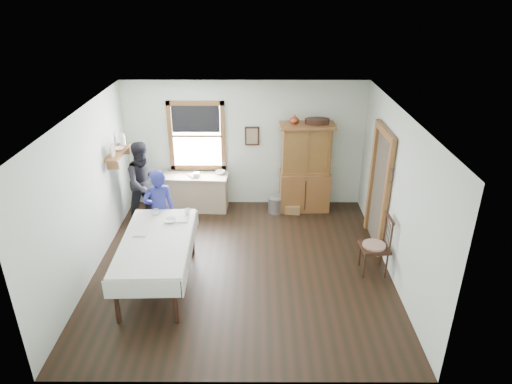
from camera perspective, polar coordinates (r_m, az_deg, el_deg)
room at (r=7.33m, az=-1.88°, el=-0.53°), size 5.01×5.01×2.70m
window at (r=9.60m, az=-7.44°, el=7.43°), size 1.18×0.07×1.48m
doorway at (r=8.46m, az=15.20°, el=0.82°), size 0.09×1.14×2.22m
wall_shelf at (r=9.05m, az=-16.80°, el=5.02°), size 0.24×1.00×0.44m
framed_picture at (r=9.54m, az=-0.50°, el=6.99°), size 0.30×0.04×0.40m
rug_beater at (r=7.76m, az=16.57°, el=2.89°), size 0.01×0.27×0.27m
work_counter at (r=9.79m, az=-7.50°, el=-0.05°), size 1.39×0.59×0.78m
china_hutch at (r=9.54m, az=6.19°, el=2.99°), size 1.13×0.56×1.89m
dining_table at (r=7.53m, az=-12.13°, el=-8.56°), size 1.16×2.12×0.84m
spindle_chair at (r=7.84m, az=14.64°, el=-6.39°), size 0.52×0.52×1.06m
pail at (r=9.68m, az=2.45°, el=-1.61°), size 0.32×0.32×0.33m
wicker_basket at (r=9.70m, az=4.59°, el=-2.11°), size 0.33×0.25×0.18m
woman_blue at (r=8.33m, az=-11.94°, el=-2.61°), size 0.62×0.54×1.44m
figure_dark at (r=9.35m, az=-13.68°, el=0.81°), size 0.96×0.93×1.56m
table_cup_a at (r=8.02m, az=-12.40°, el=-2.48°), size 0.15×0.15×0.09m
table_cup_b at (r=7.92m, az=-8.59°, el=-2.47°), size 0.13×0.13×0.10m
table_bowl at (r=7.75m, az=-10.63°, el=-3.51°), size 0.27×0.27×0.06m
counter_book at (r=9.58m, az=-8.34°, el=1.95°), size 0.28×0.29×0.02m
counter_bowl at (r=9.65m, az=-4.48°, el=2.47°), size 0.22×0.22×0.06m
shelf_bowl at (r=9.05m, az=-16.80°, el=5.19°), size 0.22×0.22×0.05m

